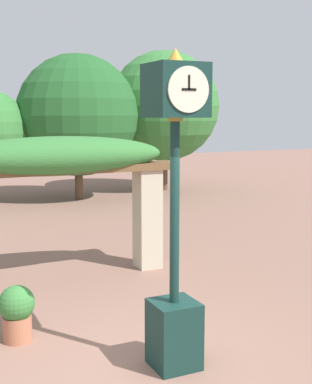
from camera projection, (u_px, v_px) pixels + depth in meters
ground_plane at (149, 369)px, 6.28m from camera, size 60.00×60.00×0.00m
pedestal_clock at (175, 214)px, 6.10m from camera, size 0.59×0.64×3.69m
pergola at (58, 171)px, 9.46m from camera, size 4.52×1.05×2.58m
potted_plant_near_right at (17, 311)px, 7.01m from camera, size 0.48×0.48×0.75m
tree_line at (37, 116)px, 18.16m from camera, size 16.49×4.97×5.36m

